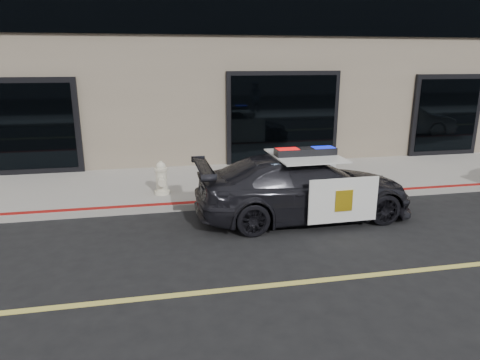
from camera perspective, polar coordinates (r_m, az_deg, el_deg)
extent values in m
plane|color=black|center=(7.88, 27.97, -10.03)|extent=(120.00, 120.00, 0.00)
cube|color=gray|center=(12.08, 12.49, 0.44)|extent=(60.00, 3.50, 0.15)
imported|color=black|center=(8.92, 8.52, -0.91)|extent=(2.02, 4.57, 1.30)
cube|color=white|center=(8.28, 13.62, -2.66)|extent=(1.39, 0.06, 0.87)
cube|color=white|center=(9.92, 8.95, 0.63)|extent=(1.39, 0.06, 0.87)
cube|color=white|center=(8.76, 8.69, 3.25)|extent=(1.34, 1.59, 0.02)
cube|color=gold|center=(8.26, 13.70, -2.72)|extent=(0.35, 0.02, 0.41)
cube|color=black|center=(8.74, 8.71, 3.73)|extent=(1.26, 0.35, 0.15)
cube|color=red|center=(8.61, 6.35, 3.71)|extent=(0.44, 0.29, 0.14)
cube|color=#0C19CC|center=(8.88, 11.01, 3.89)|extent=(0.44, 0.29, 0.14)
cylinder|color=beige|center=(10.20, -10.34, -1.60)|extent=(0.36, 0.36, 0.08)
cylinder|color=beige|center=(10.12, -10.42, -0.05)|extent=(0.26, 0.26, 0.49)
cylinder|color=beige|center=(10.05, -10.50, 1.42)|extent=(0.31, 0.31, 0.06)
sphere|color=beige|center=(10.04, -10.52, 1.75)|extent=(0.23, 0.23, 0.23)
cylinder|color=beige|center=(10.01, -10.54, 2.30)|extent=(0.07, 0.07, 0.07)
cylinder|color=beige|center=(10.26, -10.46, 0.58)|extent=(0.13, 0.12, 0.13)
cylinder|color=beige|center=(9.94, -10.42, 0.08)|extent=(0.13, 0.12, 0.13)
cylinder|color=beige|center=(9.93, -10.40, -0.35)|extent=(0.17, 0.14, 0.17)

